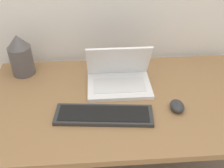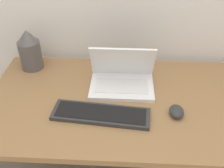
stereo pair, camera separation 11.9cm
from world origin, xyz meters
TOP-DOWN VIEW (x-y plane):
  - desk at (0.00, 0.36)m, footprint 1.34×0.73m
  - laptop at (-0.01, 0.47)m, footprint 0.32×0.23m
  - keyboard at (-0.10, 0.24)m, footprint 0.44×0.17m
  - mouse at (0.23, 0.27)m, footprint 0.06×0.09m
  - vase at (-0.52, 0.62)m, footprint 0.12×0.12m
  - mp3_player at (-0.06, 0.38)m, footprint 0.04×0.06m

SIDE VIEW (x-z plane):
  - desk at x=0.00m, z-range 0.29..1.06m
  - mp3_player at x=-0.06m, z-range 0.77..0.78m
  - keyboard at x=-0.10m, z-range 0.77..0.79m
  - mouse at x=0.23m, z-range 0.77..0.81m
  - laptop at x=-0.01m, z-range 0.71..0.93m
  - vase at x=-0.52m, z-range 0.77..1.00m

